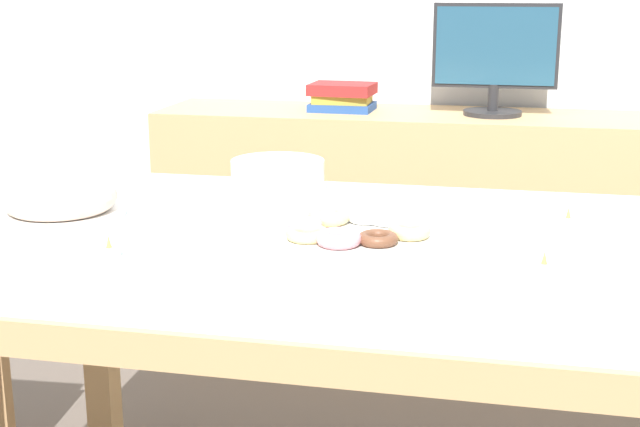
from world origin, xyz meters
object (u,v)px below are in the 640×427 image
computer_monitor (495,60)px  book_stack (342,97)px  cake_chocolate_round (60,200)px  plate_stack (278,178)px  tealight_centre (109,251)px  tealight_left_edge (568,221)px  tealight_near_cakes (544,267)px  pastry_platter (355,232)px

computer_monitor → book_stack: size_ratio=1.84×
cake_chocolate_round → plate_stack: bearing=35.8°
computer_monitor → cake_chocolate_round: size_ratio=1.62×
tealight_centre → tealight_left_edge: (0.80, 0.38, 0.00)m
book_stack → tealight_near_cakes: book_stack is taller
plate_stack → book_stack: bearing=94.1°
book_stack → computer_monitor: bearing=-0.2°
tealight_centre → tealight_near_cakes: bearing=5.1°
cake_chocolate_round → tealight_left_edge: (1.01, 0.15, -0.03)m
cake_chocolate_round → tealight_near_cakes: (0.96, -0.17, -0.03)m
cake_chocolate_round → tealight_near_cakes: 0.98m
book_stack → pastry_platter: (0.32, -1.54, -0.05)m
computer_monitor → pastry_platter: size_ratio=1.12×
plate_stack → tealight_near_cakes: bearing=-37.8°
tealight_near_cakes → book_stack: bearing=111.6°
plate_stack → tealight_left_edge: plate_stack is taller
pastry_platter → tealight_near_cakes: bearing=-20.6°
plate_stack → pastry_platter: bearing=-53.7°
tealight_centre → plate_stack: bearing=71.6°
book_stack → tealight_left_edge: size_ratio=5.78×
tealight_near_cakes → tealight_left_edge: bearing=80.2°
book_stack → plate_stack: size_ratio=1.10×
book_stack → plate_stack: 1.23m
plate_stack → tealight_left_edge: 0.64m
computer_monitor → plate_stack: size_ratio=2.02×
plate_stack → tealight_near_cakes: size_ratio=5.25×
book_stack → cake_chocolate_round: (-0.30, -1.50, -0.03)m
cake_chocolate_round → tealight_centre: size_ratio=6.55×
plate_stack → tealight_near_cakes: (0.57, -0.45, -0.03)m
cake_chocolate_round → computer_monitor: bearing=61.1°
book_stack → pastry_platter: 1.58m
cake_chocolate_round → pastry_platter: bearing=-3.5°
computer_monitor → tealight_near_cakes: 1.69m
tealight_near_cakes → tealight_left_edge: same height
tealight_near_cakes → tealight_left_edge: size_ratio=1.00×
tealight_left_edge → tealight_centre: bearing=-154.5°
book_stack → tealight_near_cakes: 1.80m
computer_monitor → tealight_centre: computer_monitor is taller
tealight_centre → tealight_left_edge: bearing=25.5°
tealight_near_cakes → tealight_centre: same height
cake_chocolate_round → tealight_centre: bearing=-47.1°
tealight_near_cakes → computer_monitor: bearing=94.5°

